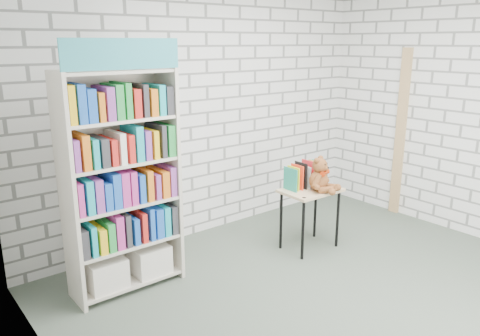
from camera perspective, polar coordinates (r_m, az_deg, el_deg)
ground at (r=4.36m, az=12.24°, el=-15.09°), size 4.50×4.50×0.00m
room_shell at (r=3.80m, az=13.75°, el=8.90°), size 4.52×4.02×2.81m
bookshelf at (r=4.17m, az=-14.24°, el=-1.60°), size 0.98×0.38×2.20m
display_table at (r=5.02m, az=8.57°, el=-3.57°), size 0.63×0.45×0.66m
table_books at (r=5.02m, az=7.86°, el=-0.90°), size 0.44×0.20×0.26m
teddy_bear at (r=4.92m, az=9.84°, el=-1.12°), size 0.34×0.33×0.37m
door_trim at (r=6.25m, az=18.97°, el=4.03°), size 0.05×0.12×2.10m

